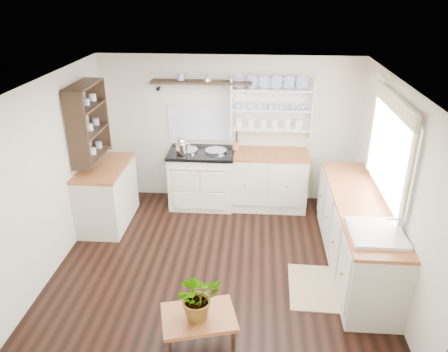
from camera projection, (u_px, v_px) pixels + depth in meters
The scene contains 19 objects.
floor at pixel (218, 262), 5.58m from camera, with size 4.00×3.80×0.01m, color black.
wall_back at pixel (229, 130), 6.83m from camera, with size 4.00×0.02×2.30m, color beige.
wall_right at pixel (392, 186), 4.96m from camera, with size 0.02×3.80×2.30m, color beige.
wall_left at pixel (52, 175), 5.25m from camera, with size 0.02×3.80×2.30m, color beige.
ceiling at pixel (217, 83), 4.63m from camera, with size 4.00×3.80×0.01m, color white.
window at pixel (390, 148), 4.93m from camera, with size 0.08×1.55×1.22m.
aga_cooker at pixel (202, 178), 6.84m from camera, with size 1.01×0.70×0.93m.
back_cabinets at pixel (266, 179), 6.80m from camera, with size 1.27×0.63×0.90m.
right_cabinets at pixel (356, 233), 5.36m from camera, with size 0.62×2.43×0.90m.
belfast_sink at pixel (375, 243), 4.54m from camera, with size 0.55×0.60×0.45m.
left_cabinets at pixel (107, 194), 6.33m from camera, with size 0.62×1.13×0.90m.
plate_rack at pixel (272, 106), 6.58m from camera, with size 1.20×0.22×0.90m.
high_shelf at pixel (201, 83), 6.43m from camera, with size 1.50×0.29×0.16m.
left_shelving at pixel (88, 121), 5.89m from camera, with size 0.28×0.80×1.05m, color black.
kettle at pixel (182, 145), 6.51m from camera, with size 0.18×0.18×0.22m, color silver, non-canonical shape.
utensil_crock at pixel (236, 146), 6.70m from camera, with size 0.10×0.10×0.12m, color #AF6240.
center_table at pixel (199, 319), 4.17m from camera, with size 0.80×0.66×0.38m.
potted_plant at pixel (198, 296), 4.06m from camera, with size 0.42×0.36×0.47m, color #3F7233.
floor_rug at pixel (313, 287), 5.11m from camera, with size 0.55×0.85×0.02m, color #9A735A.
Camera 1 is at (0.43, -4.61, 3.30)m, focal length 35.00 mm.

